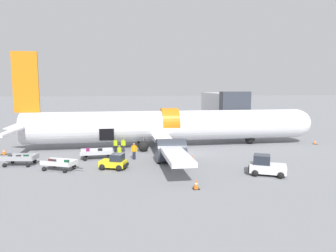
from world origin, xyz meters
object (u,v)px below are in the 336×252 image
baggage_cart_loading (97,154)px  baggage_tug_lead (266,166)px  baggage_cart_empty (21,160)px  baggage_cart_queued (60,165)px  baggage_tug_mid (114,162)px  airplane (166,126)px  ground_crew_supervisor (123,145)px  ground_crew_loader_a (134,151)px  ground_crew_loader_b (119,153)px  ground_crew_driver (115,145)px

baggage_cart_loading → baggage_tug_lead: bearing=-30.1°
baggage_cart_empty → baggage_cart_queued: bearing=-30.3°
baggage_cart_queued → baggage_tug_mid: bearing=-4.6°
airplane → baggage_cart_queued: (-11.19, -9.41, -2.11)m
baggage_tug_lead → baggage_cart_loading: 17.03m
baggage_tug_lead → ground_crew_supervisor: 16.48m
baggage_tug_mid → ground_crew_loader_a: 3.98m
baggage_cart_empty → ground_crew_loader_b: 9.47m
ground_crew_loader_b → ground_crew_driver: (-0.47, 4.39, -0.01)m
baggage_cart_empty → ground_crew_supervisor: (9.90, 4.48, 0.30)m
baggage_cart_loading → baggage_cart_empty: bearing=-166.6°
baggage_cart_queued → ground_crew_loader_b: 5.94m
ground_crew_supervisor → ground_crew_driver: bearing=176.9°
baggage_tug_mid → ground_crew_loader_b: 2.98m
airplane → baggage_tug_mid: (-6.30, -9.80, -2.00)m
baggage_tug_lead → ground_crew_supervisor: bearing=136.7°
ground_crew_supervisor → baggage_tug_mid: bearing=-97.1°
airplane → ground_crew_loader_a: (-4.32, -6.36, -1.69)m
baggage_tug_lead → baggage_tug_mid: 13.51m
baggage_cart_empty → ground_crew_supervisor: bearing=24.4°
baggage_cart_empty → ground_crew_loader_b: (9.46, 0.14, 0.31)m
baggage_tug_lead → ground_crew_driver: (-12.89, 11.36, 0.11)m
ground_crew_driver → ground_crew_supervisor: bearing=-3.1°
baggage_cart_loading → baggage_cart_queued: (-3.05, -4.10, -0.02)m
baggage_tug_lead → ground_crew_loader_a: 13.24m
airplane → ground_crew_driver: airplane is taller
ground_crew_supervisor → ground_crew_loader_a: bearing=-74.4°
airplane → baggage_cart_loading: bearing=-146.9°
baggage_cart_queued → ground_crew_driver: bearing=54.8°
airplane → ground_crew_loader_b: size_ratio=23.91×
baggage_tug_mid → ground_crew_supervisor: bearing=82.9°
airplane → baggage_tug_mid: 11.82m
ground_crew_driver → baggage_tug_mid: bearing=-90.0°
baggage_tug_lead → baggage_cart_loading: bearing=149.9°
ground_crew_driver → baggage_cart_loading: bearing=-123.1°
ground_crew_loader_a → ground_crew_driver: ground_crew_loader_a is taller
baggage_cart_queued → baggage_tug_lead: bearing=-14.0°
baggage_cart_queued → ground_crew_driver: size_ratio=2.41×
baggage_tug_lead → baggage_cart_queued: 18.33m
baggage_cart_queued → ground_crew_supervisor: 9.00m
baggage_cart_empty → ground_crew_loader_b: size_ratio=2.49×
ground_crew_loader_a → ground_crew_loader_b: ground_crew_loader_a is taller
ground_crew_loader_a → ground_crew_driver: (-1.98, 3.88, -0.06)m
baggage_tug_mid → baggage_cart_queued: bearing=175.4°
airplane → baggage_cart_loading: airplane is taller
baggage_cart_queued → ground_crew_loader_b: size_ratio=2.39×
baggage_tug_mid → baggage_cart_queued: (-4.89, 0.39, -0.10)m
baggage_cart_queued → baggage_cart_empty: size_ratio=0.96×
ground_crew_loader_a → ground_crew_loader_b: 1.59m
baggage_cart_empty → ground_crew_loader_a: (10.97, 0.65, 0.36)m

